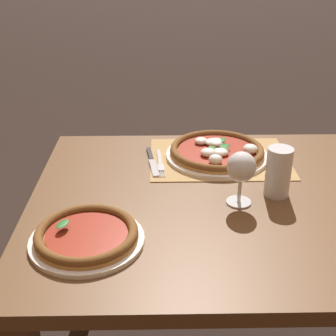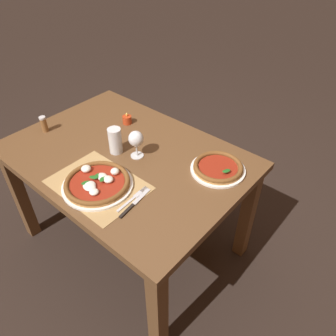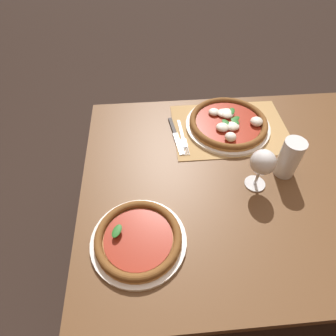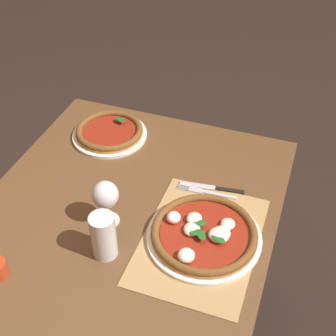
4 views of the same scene
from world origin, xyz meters
name	(u,v)px [view 4 (image 4 of 4)]	position (x,y,z in m)	size (l,w,h in m)	color
dining_table	(113,260)	(0.00, 0.00, 0.64)	(1.30, 0.92, 0.74)	brown
paper_placemat	(200,240)	(0.08, -0.25, 0.74)	(0.46, 0.33, 0.00)	#A88451
pizza_near	(204,234)	(0.09, -0.26, 0.76)	(0.34, 0.34, 0.05)	white
pizza_far	(110,132)	(0.46, 0.21, 0.76)	(0.28, 0.28, 0.04)	white
wine_glass	(105,196)	(0.06, 0.03, 0.85)	(0.08, 0.08, 0.16)	silver
pint_glass	(104,237)	(-0.06, -0.01, 0.81)	(0.07, 0.07, 0.15)	silver
fork	(206,192)	(0.28, -0.21, 0.75)	(0.03, 0.20, 0.00)	#B7B7BC
knife	(211,188)	(0.30, -0.23, 0.75)	(0.05, 0.22, 0.01)	black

